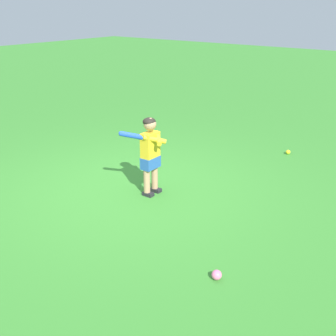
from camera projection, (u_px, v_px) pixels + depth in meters
The scene contains 4 objects.
ground_plane at pixel (131, 188), 6.07m from camera, with size 40.00×40.00×0.00m, color #38842D.
child_batter at pixel (150, 149), 5.66m from camera, with size 0.44×0.56×1.08m.
play_ball_behind_batter at pixel (288, 152), 7.40m from camera, with size 0.08×0.08×0.08m, color yellow.
play_ball_far_right at pixel (217, 275), 4.06m from camera, with size 0.10×0.10×0.10m, color pink.
Camera 1 is at (4.05, 3.82, 2.50)m, focal length 45.41 mm.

